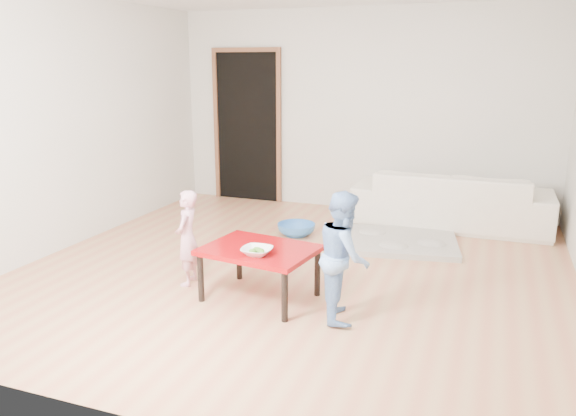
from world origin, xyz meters
The scene contains 13 objects.
floor centered at (0.00, 0.00, 0.00)m, with size 5.00×5.00×0.01m, color #C37853.
back_wall centered at (0.00, 2.50, 1.30)m, with size 5.00×0.02×2.60m, color silver.
left_wall centered at (-2.50, 0.00, 1.30)m, with size 0.02×5.00×2.60m, color silver.
doorway centered at (-1.60, 2.48, 1.02)m, with size 1.02×0.08×2.11m, color brown, non-canonical shape.
sofa centered at (1.25, 2.05, 0.33)m, with size 2.27×0.89×0.66m, color white.
cushion centered at (1.04, 1.88, 0.50)m, with size 0.46×0.41×0.12m, color orange.
red_table centered at (-0.05, -0.74, 0.22)m, with size 0.89×0.66×0.44m, color #94080B, non-canonical shape.
bowl centered at (0.00, -0.91, 0.47)m, with size 0.24×0.24×0.06m, color white.
broccoli centered at (0.00, -0.91, 0.47)m, with size 0.12×0.12×0.06m, color #2D5919, non-canonical shape.
child_pink centered at (-0.77, -0.67, 0.42)m, with size 0.31×0.20×0.85m, color #DC6485.
child_blue centered at (0.69, -0.85, 0.50)m, with size 0.48×0.38×1.00m, color #5A85D1.
basin centered at (-0.36, 1.03, 0.07)m, with size 0.43×0.43×0.13m, color #306CB8.
blanket centered at (0.80, 1.11, 0.03)m, with size 1.21×1.00×0.06m, color #B6ADA0, non-canonical shape.
Camera 1 is at (1.69, -4.74, 1.90)m, focal length 35.00 mm.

